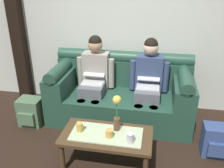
{
  "coord_description": "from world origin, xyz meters",
  "views": [
    {
      "loc": [
        0.48,
        -2.1,
        2.04
      ],
      "look_at": [
        -0.09,
        0.92,
        0.65
      ],
      "focal_mm": 39.88,
      "sensor_mm": 36.0,
      "label": 1
    }
  ],
  "objects_px": {
    "person_left": "(95,75)",
    "person_right": "(149,79)",
    "couch": "(121,94)",
    "flower_vase": "(117,112)",
    "coffee_table": "(107,138)",
    "backpack_right": "(217,141)",
    "cup_near_right": "(80,127)",
    "backpack_left": "(31,112)",
    "cup_far_center": "(109,133)",
    "cup_near_left": "(130,138)"
  },
  "relations": [
    {
      "from": "person_left",
      "to": "person_right",
      "type": "xyz_separation_m",
      "value": [
        0.79,
        0.0,
        -0.0
      ]
    },
    {
      "from": "couch",
      "to": "flower_vase",
      "type": "bearing_deg",
      "value": -84.12
    },
    {
      "from": "couch",
      "to": "coffee_table",
      "type": "height_order",
      "value": "couch"
    },
    {
      "from": "coffee_table",
      "to": "backpack_right",
      "type": "relative_size",
      "value": 2.56
    },
    {
      "from": "cup_near_right",
      "to": "backpack_left",
      "type": "bearing_deg",
      "value": 147.51
    },
    {
      "from": "backpack_right",
      "to": "flower_vase",
      "type": "bearing_deg",
      "value": -166.35
    },
    {
      "from": "cup_near_right",
      "to": "backpack_left",
      "type": "xyz_separation_m",
      "value": [
        -0.93,
        0.6,
        -0.26
      ]
    },
    {
      "from": "person_left",
      "to": "backpack_left",
      "type": "bearing_deg",
      "value": -151.97
    },
    {
      "from": "person_left",
      "to": "flower_vase",
      "type": "bearing_deg",
      "value": -62.46
    },
    {
      "from": "cup_near_right",
      "to": "backpack_left",
      "type": "distance_m",
      "value": 1.14
    },
    {
      "from": "cup_near_right",
      "to": "cup_far_center",
      "type": "relative_size",
      "value": 1.2
    },
    {
      "from": "person_left",
      "to": "cup_far_center",
      "type": "relative_size",
      "value": 14.07
    },
    {
      "from": "person_right",
      "to": "backpack_left",
      "type": "height_order",
      "value": "person_right"
    },
    {
      "from": "person_left",
      "to": "flower_vase",
      "type": "height_order",
      "value": "person_left"
    },
    {
      "from": "person_right",
      "to": "flower_vase",
      "type": "xyz_separation_m",
      "value": [
        -0.3,
        -0.94,
        -0.02
      ]
    },
    {
      "from": "person_right",
      "to": "person_left",
      "type": "bearing_deg",
      "value": -180.0
    },
    {
      "from": "cup_near_right",
      "to": "backpack_right",
      "type": "bearing_deg",
      "value": 13.84
    },
    {
      "from": "person_left",
      "to": "coffee_table",
      "type": "relative_size",
      "value": 1.21
    },
    {
      "from": "person_right",
      "to": "coffee_table",
      "type": "xyz_separation_m",
      "value": [
        -0.39,
        -1.04,
        -0.31
      ]
    },
    {
      "from": "couch",
      "to": "person_right",
      "type": "distance_m",
      "value": 0.49
    },
    {
      "from": "person_right",
      "to": "coffee_table",
      "type": "relative_size",
      "value": 1.21
    },
    {
      "from": "flower_vase",
      "to": "cup_far_center",
      "type": "distance_m",
      "value": 0.25
    },
    {
      "from": "cup_near_left",
      "to": "cup_far_center",
      "type": "relative_size",
      "value": 1.29
    },
    {
      "from": "person_right",
      "to": "backpack_left",
      "type": "relative_size",
      "value": 3.02
    },
    {
      "from": "backpack_left",
      "to": "couch",
      "type": "bearing_deg",
      "value": 20.06
    },
    {
      "from": "person_left",
      "to": "person_right",
      "type": "height_order",
      "value": "same"
    },
    {
      "from": "person_right",
      "to": "cup_far_center",
      "type": "xyz_separation_m",
      "value": [
        -0.35,
        -1.09,
        -0.21
      ]
    },
    {
      "from": "person_right",
      "to": "backpack_right",
      "type": "relative_size",
      "value": 3.1
    },
    {
      "from": "flower_vase",
      "to": "cup_far_center",
      "type": "bearing_deg",
      "value": -110.86
    },
    {
      "from": "cup_far_center",
      "to": "person_left",
      "type": "bearing_deg",
      "value": 111.72
    },
    {
      "from": "coffee_table",
      "to": "backpack_right",
      "type": "height_order",
      "value": "coffee_table"
    },
    {
      "from": "person_left",
      "to": "flower_vase",
      "type": "relative_size",
      "value": 2.85
    },
    {
      "from": "cup_near_left",
      "to": "cup_near_right",
      "type": "relative_size",
      "value": 1.08
    },
    {
      "from": "coffee_table",
      "to": "backpack_left",
      "type": "bearing_deg",
      "value": 154.55
    },
    {
      "from": "cup_near_right",
      "to": "person_right",
      "type": "bearing_deg",
      "value": 56.3
    },
    {
      "from": "person_right",
      "to": "cup_near_right",
      "type": "bearing_deg",
      "value": -123.7
    },
    {
      "from": "person_right",
      "to": "backpack_right",
      "type": "xyz_separation_m",
      "value": [
        0.87,
        -0.66,
        -0.46
      ]
    },
    {
      "from": "person_left",
      "to": "couch",
      "type": "bearing_deg",
      "value": 0.4
    },
    {
      "from": "coffee_table",
      "to": "cup_near_left",
      "type": "height_order",
      "value": "cup_near_left"
    },
    {
      "from": "cup_near_left",
      "to": "backpack_left",
      "type": "height_order",
      "value": "cup_near_left"
    },
    {
      "from": "cup_near_left",
      "to": "cup_far_center",
      "type": "bearing_deg",
      "value": 167.05
    },
    {
      "from": "backpack_left",
      "to": "person_right",
      "type": "bearing_deg",
      "value": 15.4
    },
    {
      "from": "person_right",
      "to": "cup_near_right",
      "type": "distance_m",
      "value": 1.27
    },
    {
      "from": "coffee_table",
      "to": "couch",
      "type": "bearing_deg",
      "value": 90.0
    },
    {
      "from": "cup_near_right",
      "to": "person_left",
      "type": "bearing_deg",
      "value": 94.98
    },
    {
      "from": "flower_vase",
      "to": "backpack_right",
      "type": "height_order",
      "value": "flower_vase"
    },
    {
      "from": "cup_near_right",
      "to": "cup_far_center",
      "type": "xyz_separation_m",
      "value": [
        0.34,
        -0.05,
        -0.01
      ]
    },
    {
      "from": "person_right",
      "to": "cup_near_left",
      "type": "xyz_separation_m",
      "value": [
        -0.12,
        -1.14,
        -0.2
      ]
    },
    {
      "from": "cup_near_left",
      "to": "backpack_left",
      "type": "bearing_deg",
      "value": 155.31
    },
    {
      "from": "person_left",
      "to": "cup_far_center",
      "type": "distance_m",
      "value": 1.19
    }
  ]
}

